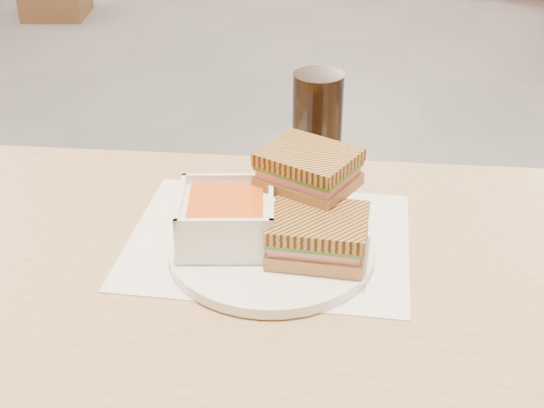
# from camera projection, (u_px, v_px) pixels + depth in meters

# --- Properties ---
(main_table) EXTENTS (1.21, 0.72, 0.75)m
(main_table) POSITION_uv_depth(u_px,v_px,m) (300.00, 356.00, 0.97)
(main_table) COLOR tan
(main_table) RESTS_ON ground
(tray_liner) EXTENTS (0.39, 0.32, 0.00)m
(tray_liner) POSITION_uv_depth(u_px,v_px,m) (269.00, 240.00, 1.00)
(tray_liner) COLOR white
(tray_liner) RESTS_ON main_table
(plate) EXTENTS (0.27, 0.27, 0.01)m
(plate) POSITION_uv_depth(u_px,v_px,m) (271.00, 250.00, 0.96)
(plate) COLOR white
(plate) RESTS_ON tray_liner
(soup_bowl) EXTENTS (0.13, 0.13, 0.07)m
(soup_bowl) POSITION_uv_depth(u_px,v_px,m) (226.00, 220.00, 0.96)
(soup_bowl) COLOR white
(soup_bowl) RESTS_ON plate
(panini_lower) EXTENTS (0.13, 0.11, 0.05)m
(panini_lower) POSITION_uv_depth(u_px,v_px,m) (318.00, 235.00, 0.93)
(panini_lower) COLOR #B0723F
(panini_lower) RESTS_ON plate
(panini_upper) EXTENTS (0.15, 0.14, 0.05)m
(panini_upper) POSITION_uv_depth(u_px,v_px,m) (309.00, 169.00, 0.98)
(panini_upper) COLOR #B0723F
(panini_upper) RESTS_ON panini_lower
(cola_glass) EXTENTS (0.08, 0.08, 0.16)m
(cola_glass) POSITION_uv_depth(u_px,v_px,m) (317.00, 125.00, 1.13)
(cola_glass) COLOR black
(cola_glass) RESTS_ON main_table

